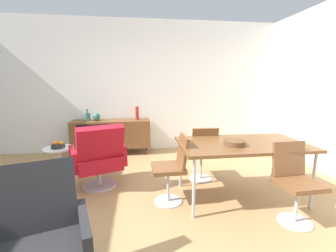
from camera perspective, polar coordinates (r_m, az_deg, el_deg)
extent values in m
plane|color=tan|center=(2.87, -8.11, -20.53)|extent=(8.32, 8.32, 0.00)
cube|color=white|center=(5.05, -8.35, 9.75)|extent=(6.80, 0.12, 2.80)
cube|color=brown|center=(4.90, -14.05, -1.83)|extent=(1.60, 0.44, 0.56)
cube|color=black|center=(4.72, -17.97, -2.50)|extent=(0.70, 0.01, 0.48)
cylinder|color=brown|center=(4.97, -22.64, -6.48)|extent=(0.03, 0.03, 0.16)
cylinder|color=brown|center=(4.80, -5.21, -6.26)|extent=(0.03, 0.03, 0.16)
cylinder|color=brown|center=(5.28, -21.71, -5.40)|extent=(0.03, 0.03, 0.16)
cylinder|color=brown|center=(5.12, -5.37, -5.15)|extent=(0.03, 0.03, 0.16)
cylinder|color=maroon|center=(4.79, -7.81, 3.23)|extent=(0.07, 0.07, 0.28)
ellipsoid|color=#337266|center=(4.87, -17.60, 2.25)|extent=(0.15, 0.15, 0.16)
cylinder|color=#337266|center=(4.91, -19.68, 2.17)|extent=(0.11, 0.11, 0.16)
cylinder|color=#337266|center=(4.89, -19.77, 3.59)|extent=(0.04, 0.04, 0.08)
cube|color=brown|center=(3.03, 18.22, -4.36)|extent=(1.60, 0.90, 0.04)
cylinder|color=#B7B7BC|center=(2.57, 6.53, -15.41)|extent=(0.04, 0.04, 0.70)
cylinder|color=#B7B7BC|center=(3.22, 32.80, -11.61)|extent=(0.04, 0.04, 0.70)
cylinder|color=#B7B7BC|center=(3.27, 3.18, -9.46)|extent=(0.04, 0.04, 0.70)
cylinder|color=#B7B7BC|center=(3.80, 25.21, -7.59)|extent=(0.04, 0.04, 0.70)
cylinder|color=brown|center=(2.87, 16.43, -4.11)|extent=(0.26, 0.26, 0.06)
cube|color=brown|center=(2.85, 0.05, -10.55)|extent=(0.41, 0.41, 0.05)
cube|color=brown|center=(2.81, 3.71, -6.24)|extent=(0.09, 0.38, 0.38)
cylinder|color=#B7B7BC|center=(2.94, 0.05, -14.86)|extent=(0.04, 0.04, 0.42)
cylinder|color=#B7B7BC|center=(3.04, 0.05, -18.38)|extent=(0.36, 0.36, 0.01)
cube|color=brown|center=(2.80, 30.17, -12.47)|extent=(0.42, 0.42, 0.05)
cube|color=brown|center=(2.86, 28.25, -7.24)|extent=(0.38, 0.11, 0.38)
cylinder|color=#B7B7BC|center=(2.90, 29.70, -16.82)|extent=(0.04, 0.04, 0.42)
cylinder|color=#B7B7BC|center=(2.99, 29.31, -20.35)|extent=(0.36, 0.36, 0.01)
cube|color=brown|center=(3.54, 8.43, -6.33)|extent=(0.41, 0.41, 0.05)
cube|color=brown|center=(3.31, 9.32, -3.68)|extent=(0.38, 0.10, 0.38)
cylinder|color=#B7B7BC|center=(3.62, 8.32, -9.93)|extent=(0.04, 0.04, 0.42)
cylinder|color=#B7B7BC|center=(3.69, 8.23, -12.93)|extent=(0.36, 0.36, 0.01)
cube|color=red|center=(3.44, -17.27, -8.42)|extent=(0.76, 0.74, 0.20)
cube|color=red|center=(3.13, -16.73, -4.40)|extent=(0.66, 0.46, 0.51)
cube|color=red|center=(3.49, -11.99, -6.52)|extent=(0.23, 0.49, 0.28)
cube|color=red|center=(3.38, -22.88, -7.74)|extent=(0.23, 0.49, 0.28)
cylinder|color=#B7B7BC|center=(3.53, -17.04, -12.11)|extent=(0.06, 0.06, 0.28)
cylinder|color=#B7B7BC|center=(3.58, -16.92, -14.05)|extent=(0.48, 0.48, 0.02)
cube|color=#262628|center=(1.94, -31.47, -15.21)|extent=(0.65, 0.44, 0.51)
cube|color=#262628|center=(1.82, -20.23, -24.25)|extent=(0.21, 0.50, 0.28)
cylinder|color=white|center=(3.82, -25.98, -5.13)|extent=(0.44, 0.44, 0.02)
cylinder|color=white|center=(3.89, -25.66, -8.82)|extent=(0.05, 0.05, 0.50)
cone|color=white|center=(3.97, -25.37, -12.09)|extent=(0.32, 0.32, 0.02)
cylinder|color=#262628|center=(3.81, -26.02, -4.62)|extent=(0.20, 0.20, 0.05)
sphere|color=orange|center=(3.79, -25.48, -3.92)|extent=(0.07, 0.07, 0.07)
sphere|color=orange|center=(3.81, -26.63, -3.94)|extent=(0.07, 0.07, 0.07)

